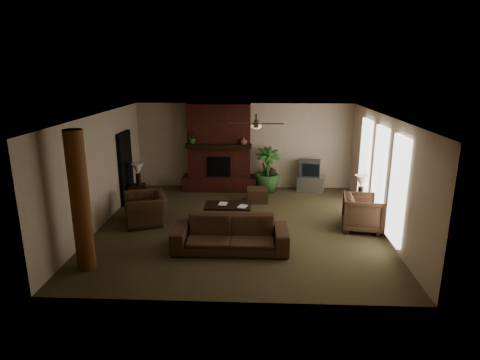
{
  "coord_description": "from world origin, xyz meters",
  "views": [
    {
      "loc": [
        0.45,
        -9.63,
        3.88
      ],
      "look_at": [
        0.0,
        0.4,
        1.1
      ],
      "focal_mm": 30.32,
      "sensor_mm": 36.0,
      "label": 1
    }
  ],
  "objects_px": {
    "armchair_left": "(145,204)",
    "coffee_table": "(228,207)",
    "side_table_left": "(137,194)",
    "ottoman": "(257,195)",
    "lamp_left": "(138,170)",
    "tv_stand": "(311,183)",
    "floor_plant": "(267,180)",
    "armchair_right": "(363,211)",
    "log_column": "(80,202)",
    "sofa": "(230,229)",
    "floor_vase": "(270,178)",
    "lamp_right": "(361,183)",
    "side_table_right": "(359,209)"
  },
  "relations": [
    {
      "from": "log_column",
      "to": "floor_vase",
      "type": "bearing_deg",
      "value": 55.45
    },
    {
      "from": "log_column",
      "to": "side_table_left",
      "type": "relative_size",
      "value": 5.09
    },
    {
      "from": "sofa",
      "to": "lamp_left",
      "type": "height_order",
      "value": "lamp_left"
    },
    {
      "from": "log_column",
      "to": "side_table_right",
      "type": "relative_size",
      "value": 5.09
    },
    {
      "from": "coffee_table",
      "to": "ottoman",
      "type": "xyz_separation_m",
      "value": [
        0.77,
        1.59,
        -0.17
      ]
    },
    {
      "from": "sofa",
      "to": "armchair_right",
      "type": "distance_m",
      "value": 3.44
    },
    {
      "from": "log_column",
      "to": "coffee_table",
      "type": "distance_m",
      "value": 3.97
    },
    {
      "from": "floor_vase",
      "to": "side_table_right",
      "type": "xyz_separation_m",
      "value": [
        2.28,
        -2.55,
        -0.16
      ]
    },
    {
      "from": "ottoman",
      "to": "floor_vase",
      "type": "height_order",
      "value": "floor_vase"
    },
    {
      "from": "tv_stand",
      "to": "floor_plant",
      "type": "xyz_separation_m",
      "value": [
        -1.43,
        -0.14,
        0.15
      ]
    },
    {
      "from": "ottoman",
      "to": "side_table_right",
      "type": "height_order",
      "value": "side_table_right"
    },
    {
      "from": "ottoman",
      "to": "coffee_table",
      "type": "bearing_deg",
      "value": -115.94
    },
    {
      "from": "sofa",
      "to": "ottoman",
      "type": "height_order",
      "value": "sofa"
    },
    {
      "from": "sofa",
      "to": "floor_vase",
      "type": "bearing_deg",
      "value": 77.35
    },
    {
      "from": "ottoman",
      "to": "side_table_left",
      "type": "height_order",
      "value": "side_table_left"
    },
    {
      "from": "side_table_left",
      "to": "side_table_right",
      "type": "relative_size",
      "value": 1.0
    },
    {
      "from": "lamp_left",
      "to": "sofa",
      "type": "bearing_deg",
      "value": -46.61
    },
    {
      "from": "armchair_left",
      "to": "coffee_table",
      "type": "height_order",
      "value": "armchair_left"
    },
    {
      "from": "coffee_table",
      "to": "tv_stand",
      "type": "bearing_deg",
      "value": 47.72
    },
    {
      "from": "floor_plant",
      "to": "side_table_left",
      "type": "distance_m",
      "value": 4.09
    },
    {
      "from": "sofa",
      "to": "armchair_right",
      "type": "xyz_separation_m",
      "value": [
        3.19,
        1.29,
        -0.01
      ]
    },
    {
      "from": "floor_plant",
      "to": "side_table_left",
      "type": "bearing_deg",
      "value": -160.87
    },
    {
      "from": "log_column",
      "to": "armchair_left",
      "type": "height_order",
      "value": "log_column"
    },
    {
      "from": "side_table_left",
      "to": "coffee_table",
      "type": "bearing_deg",
      "value": -24.57
    },
    {
      "from": "log_column",
      "to": "lamp_right",
      "type": "relative_size",
      "value": 4.31
    },
    {
      "from": "armchair_left",
      "to": "floor_plant",
      "type": "bearing_deg",
      "value": 111.22
    },
    {
      "from": "floor_plant",
      "to": "ottoman",
      "type": "bearing_deg",
      "value": -106.66
    },
    {
      "from": "armchair_left",
      "to": "coffee_table",
      "type": "relative_size",
      "value": 0.96
    },
    {
      "from": "armchair_left",
      "to": "armchair_right",
      "type": "distance_m",
      "value": 5.5
    },
    {
      "from": "log_column",
      "to": "armchair_left",
      "type": "bearing_deg",
      "value": 78.51
    },
    {
      "from": "ottoman",
      "to": "floor_plant",
      "type": "height_order",
      "value": "floor_plant"
    },
    {
      "from": "log_column",
      "to": "floor_vase",
      "type": "distance_m",
      "value": 6.81
    },
    {
      "from": "armchair_right",
      "to": "tv_stand",
      "type": "relative_size",
      "value": 1.13
    },
    {
      "from": "armchair_left",
      "to": "ottoman",
      "type": "distance_m",
      "value": 3.44
    },
    {
      "from": "coffee_table",
      "to": "side_table_right",
      "type": "distance_m",
      "value": 3.48
    },
    {
      "from": "floor_plant",
      "to": "coffee_table",
      "type": "bearing_deg",
      "value": -112.43
    },
    {
      "from": "sofa",
      "to": "armchair_right",
      "type": "bearing_deg",
      "value": 21.78
    },
    {
      "from": "armchair_right",
      "to": "ottoman",
      "type": "bearing_deg",
      "value": 61.03
    },
    {
      "from": "ottoman",
      "to": "lamp_left",
      "type": "distance_m",
      "value": 3.6
    },
    {
      "from": "armchair_right",
      "to": "floor_plant",
      "type": "xyz_separation_m",
      "value": [
        -2.3,
        3.12,
        -0.08
      ]
    },
    {
      "from": "coffee_table",
      "to": "floor_vase",
      "type": "height_order",
      "value": "floor_vase"
    },
    {
      "from": "coffee_table",
      "to": "side_table_left",
      "type": "height_order",
      "value": "side_table_left"
    },
    {
      "from": "tv_stand",
      "to": "lamp_left",
      "type": "distance_m",
      "value": 5.49
    },
    {
      "from": "sofa",
      "to": "floor_vase",
      "type": "distance_m",
      "value": 4.66
    },
    {
      "from": "ottoman",
      "to": "side_table_left",
      "type": "bearing_deg",
      "value": -174.99
    },
    {
      "from": "tv_stand",
      "to": "lamp_left",
      "type": "height_order",
      "value": "lamp_left"
    },
    {
      "from": "log_column",
      "to": "tv_stand",
      "type": "relative_size",
      "value": 3.29
    },
    {
      "from": "sofa",
      "to": "side_table_right",
      "type": "height_order",
      "value": "sofa"
    },
    {
      "from": "armchair_right",
      "to": "lamp_right",
      "type": "xyz_separation_m",
      "value": [
        0.09,
        0.73,
        0.52
      ]
    },
    {
      "from": "lamp_left",
      "to": "tv_stand",
      "type": "bearing_deg",
      "value": 15.58
    }
  ]
}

